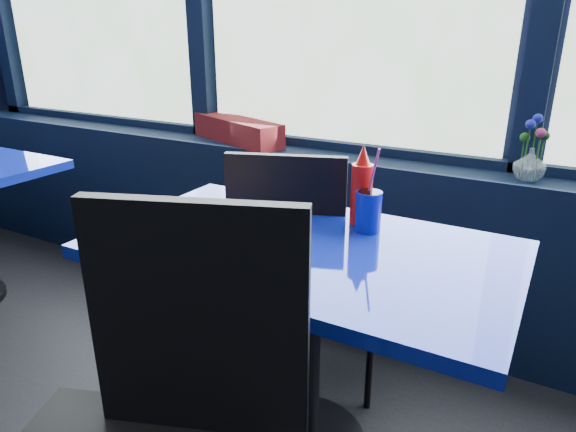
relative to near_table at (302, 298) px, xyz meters
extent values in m
cube|color=black|center=(-0.30, 0.87, -0.17)|extent=(5.00, 0.26, 0.80)
cube|color=black|center=(-0.30, 0.95, 0.24)|extent=(4.80, 0.08, 0.06)
cylinder|color=black|center=(0.00, 0.00, -0.23)|extent=(0.12, 0.12, 0.68)
cube|color=navy|center=(0.00, 0.00, 0.16)|extent=(1.20, 0.70, 0.04)
cube|color=black|center=(0.04, -0.53, 0.22)|extent=(0.43, 0.19, 0.52)
cube|color=black|center=(-0.11, 0.40, -0.11)|extent=(0.55, 0.55, 0.04)
cube|color=black|center=(-0.17, 0.21, 0.14)|extent=(0.39, 0.17, 0.47)
cylinder|color=black|center=(0.01, 0.63, -0.35)|extent=(0.02, 0.02, 0.44)
cylinder|color=black|center=(0.13, 0.29, -0.35)|extent=(0.02, 0.02, 0.44)
cylinder|color=black|center=(-0.34, 0.51, -0.35)|extent=(0.02, 0.02, 0.44)
cylinder|color=black|center=(-0.22, 0.17, -0.35)|extent=(0.02, 0.02, 0.44)
cube|color=maroon|center=(-0.81, 0.86, 0.29)|extent=(0.59, 0.34, 0.12)
imported|color=silver|center=(0.51, 0.83, 0.29)|extent=(0.13, 0.13, 0.12)
cylinder|color=#1E5919|center=(0.49, 0.83, 0.33)|extent=(0.01, 0.01, 0.19)
sphere|color=#1F24B4|center=(0.49, 0.83, 0.44)|extent=(0.04, 0.04, 0.04)
cylinder|color=#1E5919|center=(0.53, 0.82, 0.32)|extent=(0.01, 0.01, 0.17)
sphere|color=#C53A72|center=(0.53, 0.82, 0.41)|extent=(0.04, 0.04, 0.04)
cylinder|color=#1E5919|center=(0.51, 0.85, 0.34)|extent=(0.01, 0.01, 0.21)
sphere|color=#1F24B4|center=(0.51, 0.85, 0.46)|extent=(0.04, 0.04, 0.04)
cylinder|color=#1E5919|center=(0.48, 0.84, 0.30)|extent=(0.01, 0.01, 0.14)
sphere|color=#1E5919|center=(0.48, 0.84, 0.39)|extent=(0.04, 0.04, 0.04)
cylinder|color=#1E5919|center=(0.54, 0.84, 0.31)|extent=(0.01, 0.01, 0.15)
sphere|color=#1E5919|center=(0.54, 0.84, 0.40)|extent=(0.04, 0.04, 0.04)
cylinder|color=#AA0E0B|center=(-0.29, -0.18, 0.21)|extent=(0.28, 0.28, 0.05)
cylinder|color=white|center=(-0.29, -0.18, 0.20)|extent=(0.27, 0.27, 0.00)
cylinder|color=silver|center=(-0.19, -0.14, 0.24)|extent=(0.08, 0.10, 0.08)
sphere|color=#56311D|center=(-0.30, -0.19, 0.24)|extent=(0.06, 0.06, 0.06)
cylinder|color=red|center=(-0.31, -0.19, 0.27)|extent=(0.05, 0.05, 0.01)
cylinder|color=#AA0E0B|center=(0.08, 0.23, 0.28)|extent=(0.07, 0.07, 0.19)
cone|color=#AA0E0B|center=(0.08, 0.23, 0.40)|extent=(0.05, 0.05, 0.06)
cylinder|color=#0E169B|center=(0.13, 0.18, 0.24)|extent=(0.08, 0.08, 0.13)
cylinder|color=black|center=(0.13, 0.18, 0.30)|extent=(0.07, 0.07, 0.01)
cylinder|color=#FF3585|center=(0.14, 0.18, 0.36)|extent=(0.05, 0.05, 0.17)
cube|color=white|center=(-0.29, -0.28, 0.18)|extent=(0.22, 0.22, 0.00)
camera|label=1|loc=(0.63, -1.21, 0.77)|focal=32.00mm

